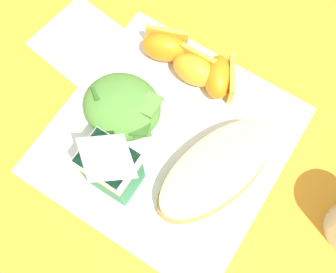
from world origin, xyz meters
The scene contains 9 objects.
ground centered at (0.00, 0.00, 0.00)m, with size 3.00×3.00×0.00m, color orange.
white_plate centered at (0.00, 0.00, 0.01)m, with size 0.28×0.28×0.02m, color white.
cheesy_pizza_bread centered at (-0.07, 0.01, 0.03)m, with size 0.13×0.19×0.04m.
green_salad_pile centered at (0.07, 0.00, 0.04)m, with size 0.10×0.09×0.04m.
milk_carton centered at (0.02, 0.08, 0.08)m, with size 0.06×0.04×0.11m.
orange_wedge_front centered at (-0.01, -0.10, 0.04)m, with size 0.06×0.07×0.04m.
orange_wedge_middle centered at (0.02, -0.09, 0.04)m, with size 0.06×0.04×0.04m.
orange_wedge_rear centered at (0.07, -0.10, 0.04)m, with size 0.07×0.06×0.04m.
paper_napkin centered at (0.19, -0.06, 0.00)m, with size 0.11×0.11×0.00m, color white.
Camera 1 is at (-0.10, 0.15, 0.51)m, focal length 44.37 mm.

